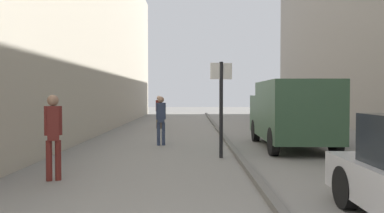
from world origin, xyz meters
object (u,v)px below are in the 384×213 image
object	(u,v)px
pedestrian_far_crossing	(54,131)
street_sign_post	(222,101)
delivery_van	(292,112)
pedestrian_main_foreground	(160,110)
pedestrian_mid_block	(162,117)

from	to	relation	value
pedestrian_far_crossing	street_sign_post	xyz separation A→B (m)	(3.55, 2.75, 0.56)
pedestrian_far_crossing	delivery_van	distance (m)	7.58
pedestrian_main_foreground	delivery_van	distance (m)	8.55
delivery_van	street_sign_post	bearing A→B (deg)	-139.91
pedestrian_main_foreground	street_sign_post	bearing A→B (deg)	86.00
pedestrian_main_foreground	pedestrian_far_crossing	size ratio (longest dim) A/B	0.97
pedestrian_main_foreground	street_sign_post	world-z (taller)	street_sign_post
street_sign_post	pedestrian_main_foreground	bearing A→B (deg)	-86.87
pedestrian_far_crossing	delivery_van	size ratio (longest dim) A/B	0.35
pedestrian_mid_block	street_sign_post	distance (m)	3.22
pedestrian_main_foreground	pedestrian_mid_block	world-z (taller)	pedestrian_main_foreground
pedestrian_mid_block	pedestrian_far_crossing	xyz separation A→B (m)	(-1.71, -5.33, 0.03)
pedestrian_main_foreground	pedestrian_far_crossing	bearing A→B (deg)	65.42
pedestrian_main_foreground	street_sign_post	size ratio (longest dim) A/B	0.64
pedestrian_main_foreground	pedestrian_mid_block	size ratio (longest dim) A/B	1.00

